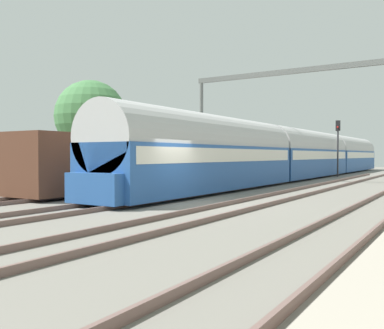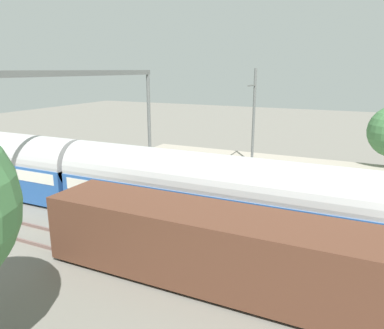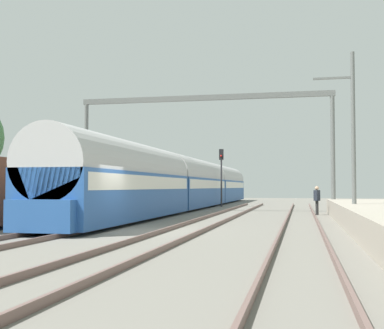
# 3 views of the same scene
# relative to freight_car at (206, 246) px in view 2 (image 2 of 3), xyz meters

# --- Properties ---
(ground) EXTENTS (120.00, 120.00, 0.00)m
(ground) POSITION_rel_freight_car_xyz_m (6.40, -3.48, -1.47)
(ground) COLOR slate
(track_far_west) EXTENTS (1.52, 60.00, 0.16)m
(track_far_west) POSITION_rel_freight_car_xyz_m (0.00, -3.48, -1.39)
(track_far_west) COLOR brown
(track_far_west) RESTS_ON ground
(track_west) EXTENTS (1.52, 60.00, 0.16)m
(track_west) POSITION_rel_freight_car_xyz_m (4.26, -3.48, -1.39)
(track_west) COLOR brown
(track_west) RESTS_ON ground
(track_east) EXTENTS (1.52, 60.00, 0.16)m
(track_east) POSITION_rel_freight_car_xyz_m (8.53, -3.48, -1.39)
(track_east) COLOR brown
(track_east) RESTS_ON ground
(track_far_east) EXTENTS (1.52, 60.00, 0.16)m
(track_far_east) POSITION_rel_freight_car_xyz_m (12.79, -3.48, -1.39)
(track_far_east) COLOR brown
(track_far_east) RESTS_ON ground
(platform) EXTENTS (4.40, 28.00, 0.90)m
(platform) POSITION_rel_freight_car_xyz_m (16.61, -1.48, -1.02)
(platform) COLOR #A39989
(platform) RESTS_ON ground
(freight_car) EXTENTS (2.80, 13.00, 2.70)m
(freight_car) POSITION_rel_freight_car_xyz_m (0.00, 0.00, 0.00)
(freight_car) COLOR #563323
(freight_car) RESTS_ON ground
(person_crossing) EXTENTS (0.41, 0.47, 1.73)m
(person_crossing) POSITION_rel_freight_car_xyz_m (13.72, 9.63, -0.44)
(person_crossing) COLOR #262626
(person_crossing) RESTS_ON ground
(catenary_gantry) EXTENTS (17.19, 0.28, 7.86)m
(catenary_gantry) POSITION_rel_freight_car_xyz_m (6.40, 11.57, 4.47)
(catenary_gantry) COLOR slate
(catenary_gantry) RESTS_ON ground
(catenary_pole_east_mid) EXTENTS (1.90, 0.20, 8.00)m
(catenary_pole_east_mid) POSITION_rel_freight_car_xyz_m (15.14, 2.62, 2.68)
(catenary_pole_east_mid) COLOR slate
(catenary_pole_east_mid) RESTS_ON ground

